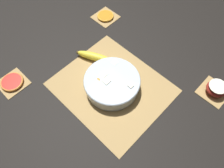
% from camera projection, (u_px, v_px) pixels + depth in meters
% --- Properties ---
extents(ground_plane, '(6.00, 6.00, 0.00)m').
position_uv_depth(ground_plane, '(112.00, 88.00, 0.99)').
color(ground_plane, black).
extents(bamboo_mat_center, '(0.48, 0.41, 0.01)m').
position_uv_depth(bamboo_mat_center, '(112.00, 87.00, 0.98)').
color(bamboo_mat_center, '#A8844C').
rests_on(bamboo_mat_center, ground_plane).
extents(coaster_mat_near_left, '(0.12, 0.12, 0.01)m').
position_uv_depth(coaster_mat_near_left, '(214.00, 92.00, 0.97)').
color(coaster_mat_near_left, '#A8844C').
rests_on(coaster_mat_near_left, ground_plane).
extents(coaster_mat_near_right, '(0.12, 0.12, 0.01)m').
position_uv_depth(coaster_mat_near_right, '(105.00, 17.00, 1.22)').
color(coaster_mat_near_right, '#A8844C').
rests_on(coaster_mat_near_right, ground_plane).
extents(coaster_mat_far_right, '(0.12, 0.12, 0.01)m').
position_uv_depth(coaster_mat_far_right, '(13.00, 83.00, 1.00)').
color(coaster_mat_far_right, '#A8844C').
rests_on(coaster_mat_far_right, ground_plane).
extents(fruit_salad_bowl, '(0.25, 0.25, 0.07)m').
position_uv_depth(fruit_salad_bowl, '(112.00, 83.00, 0.95)').
color(fruit_salad_bowl, silver).
rests_on(fruit_salad_bowl, bamboo_mat_center).
extents(whole_banana, '(0.18, 0.11, 0.04)m').
position_uv_depth(whole_banana, '(94.00, 57.00, 1.05)').
color(whole_banana, yellow).
rests_on(whole_banana, bamboo_mat_center).
extents(apple_half, '(0.08, 0.08, 0.05)m').
position_uv_depth(apple_half, '(216.00, 89.00, 0.95)').
color(apple_half, '#B72D23').
rests_on(apple_half, coaster_mat_near_left).
extents(orange_slice_whole, '(0.09, 0.09, 0.01)m').
position_uv_depth(orange_slice_whole, '(105.00, 16.00, 1.21)').
color(orange_slice_whole, orange).
rests_on(orange_slice_whole, coaster_mat_near_right).
extents(grapefruit_slice, '(0.10, 0.10, 0.01)m').
position_uv_depth(grapefruit_slice, '(12.00, 82.00, 0.99)').
color(grapefruit_slice, red).
rests_on(grapefruit_slice, coaster_mat_far_right).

